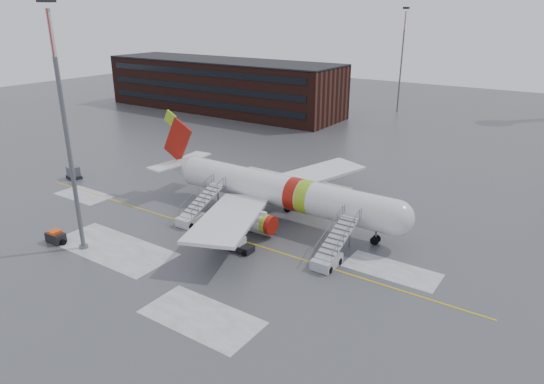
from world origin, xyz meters
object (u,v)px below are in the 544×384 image
Objects in this scene: airstair_fwd at (330,254)px; airliner at (275,190)px; light_mast_near at (66,129)px; baggage_tractor at (56,237)px; uld_container at (74,173)px; pushback_tug at (240,245)px; airstair_aft at (195,213)px.

airliner is at bearing 149.19° from airstair_fwd.
light_mast_near reaches higher than airstair_fwd.
airstair_fwd is 29.32m from baggage_tractor.
airliner is at bearing 8.54° from uld_container.
pushback_tug is at bearing -162.54° from airstair_fwd.
baggage_tractor is at bearing -39.54° from uld_container.
airliner reaches higher than uld_container.
airstair_fwd is 0.31× the size of light_mast_near.
uld_container is at bearing 140.46° from baggage_tractor.
light_mast_near is at bearing -153.24° from airstair_fwd.
airstair_fwd is at bearing -2.15° from uld_container.
airliner is at bearing 50.61° from baggage_tractor.
airstair_fwd is at bearing 25.12° from baggage_tractor.
airliner is 12.98× the size of baggage_tractor.
airliner is at bearing 101.83° from pushback_tug.
airliner reaches higher than pushback_tug.
light_mast_near is (20.60, -13.24, 11.89)m from uld_container.
airstair_fwd is (10.96, -6.54, -2.35)m from airliner.
uld_container is 0.92× the size of baggage_tractor.
airstair_aft is (-17.89, 0.00, 0.00)m from airstair_fwd.
airstair_aft is at bearing 55.17° from baggage_tractor.
uld_container is at bearing 172.65° from pushback_tug.
baggage_tractor is 0.11× the size of light_mast_near.
airliner is 1.43× the size of light_mast_near.
light_mast_near reaches higher than airliner.
airstair_fwd is 43.64m from uld_container.
uld_container is (-43.61, 1.64, -0.22)m from airstair_fwd.
airstair_fwd reaches higher than uld_container.
airstair_fwd is 1.00× the size of airstair_aft.
pushback_tug is 1.03× the size of uld_container.
airliner is 14.07× the size of uld_container.
light_mast_near reaches higher than baggage_tractor.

